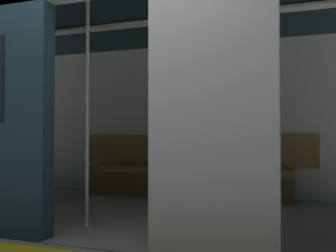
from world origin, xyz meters
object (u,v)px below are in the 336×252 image
object	(u,v)px
bench_seat	(186,174)
handbag	(242,162)
book	(179,165)
train_car	(152,76)
person_seated	(204,151)
grab_pole_door	(87,113)

from	to	relation	value
bench_seat	handbag	bearing A→B (deg)	-177.63
bench_seat	handbag	xyz separation A→B (m)	(-0.78, -0.03, 0.19)
book	bench_seat	bearing A→B (deg)	120.74
train_car	handbag	bearing A→B (deg)	-125.37
bench_seat	person_seated	xyz separation A→B (m)	(-0.28, 0.05, 0.33)
train_car	handbag	world-z (taller)	train_car
train_car	handbag	size ratio (longest dim) A/B	24.62
train_car	handbag	distance (m)	1.78
person_seated	bench_seat	bearing A→B (deg)	-10.84
book	grab_pole_door	size ratio (longest dim) A/B	0.10
handbag	book	bearing A→B (deg)	-2.92
person_seated	handbag	bearing A→B (deg)	-170.40
bench_seat	handbag	distance (m)	0.80
handbag	grab_pole_door	world-z (taller)	grab_pole_door
grab_pole_door	book	bearing A→B (deg)	-97.82
bench_seat	handbag	world-z (taller)	handbag
book	grab_pole_door	world-z (taller)	grab_pole_door
bench_seat	grab_pole_door	distance (m)	2.12
train_car	grab_pole_door	size ratio (longest dim) A/B	2.91
person_seated	grab_pole_door	bearing A→B (deg)	69.96
handbag	person_seated	bearing A→B (deg)	9.60
train_car	person_seated	distance (m)	1.46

